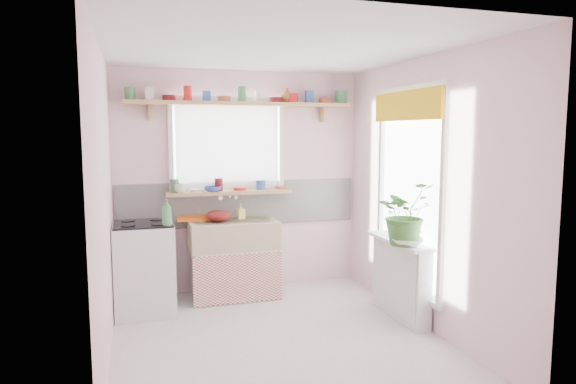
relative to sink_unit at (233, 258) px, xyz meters
name	(u,v)px	position (x,y,z in m)	size (l,w,h in m)	color
room	(317,174)	(0.81, -0.43, 0.94)	(3.20, 3.20, 3.20)	silver
sink_unit	(233,258)	(0.00, 0.00, 0.00)	(0.95, 0.65, 1.11)	white
cooker	(144,268)	(-0.95, -0.24, 0.03)	(0.58, 0.58, 0.93)	white
radiator_ledge	(400,277)	(1.45, -1.09, -0.03)	(0.22, 0.95, 0.78)	white
windowsill	(230,192)	(0.00, 0.19, 0.71)	(1.40, 0.22, 0.04)	tan
pine_shelf	(242,104)	(0.15, 0.18, 1.69)	(2.52, 0.24, 0.04)	tan
shelf_crockery	(240,97)	(0.13, 0.18, 1.76)	(2.47, 0.11, 0.12)	#3F7F4C
sill_crockery	(225,186)	(-0.05, 0.19, 0.78)	(1.35, 0.11, 0.12)	#3F7F4C
dish_tray	(197,217)	(-0.37, 0.21, 0.44)	(0.41, 0.31, 0.04)	orange
colander	(218,216)	(-0.16, 0.00, 0.48)	(0.28, 0.28, 0.12)	#57110E
jade_plant	(405,213)	(1.36, -1.31, 0.64)	(0.53, 0.46, 0.59)	#3A702D
fruit_bowl	(407,242)	(1.36, -1.35, 0.38)	(0.30, 0.30, 0.07)	silver
herb_pot	(410,235)	(1.36, -1.40, 0.45)	(0.12, 0.08, 0.22)	#305C25
soap_bottle_sink	(241,211)	(0.11, 0.08, 0.50)	(0.08, 0.08, 0.17)	#E2E365
sill_cup	(180,188)	(-0.55, 0.13, 0.78)	(0.12, 0.12, 0.10)	silver
sill_bowl	(213,189)	(-0.19, 0.13, 0.76)	(0.19, 0.19, 0.06)	#344EAA
shelf_vase	(287,96)	(0.69, 0.24, 1.79)	(0.16, 0.16, 0.17)	#9B5E2F
cooker_bottle	(167,212)	(-0.73, -0.46, 0.61)	(0.10, 0.10, 0.26)	#478E54
fruit	(407,235)	(1.37, -1.35, 0.44)	(0.20, 0.14, 0.10)	orange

